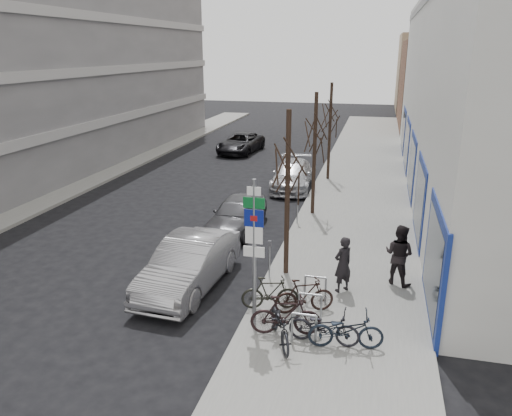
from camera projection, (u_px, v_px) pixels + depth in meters
The scene contains 25 objects.
ground at pixel (171, 319), 13.95m from camera, with size 120.00×120.00×0.00m, color black.
sidewalk_east at pixel (355, 218), 22.14m from camera, with size 5.00×70.00×0.15m, color slate.
sidewalk_west at pixel (50, 194), 25.69m from camera, with size 3.00×70.00×0.15m, color slate.
brick_building_far at pixel (467, 85), 46.75m from camera, with size 12.00×14.00×8.00m, color brown.
tan_building_far at pixel (453, 73), 60.36m from camera, with size 13.00×12.00×9.00m, color #937A5B.
highway_sign_pole at pixel (254, 246), 12.64m from camera, with size 0.55×0.10×4.20m.
bike_rack at pixel (310, 304), 13.43m from camera, with size 0.66×2.26×0.83m.
tree_near at pixel (288, 155), 15.34m from camera, with size 1.80×1.80×5.50m.
tree_mid at pixel (315, 125), 21.35m from camera, with size 1.80×1.80×5.50m.
tree_far at pixel (331, 109), 27.36m from camera, with size 1.80×1.80×5.50m.
meter_front at pixel (270, 255), 15.95m from camera, with size 0.10×0.08×1.27m.
meter_mid at pixel (297, 206), 21.04m from camera, with size 0.10×0.08×1.27m.
meter_back at pixel (315, 175), 26.12m from camera, with size 0.10×0.08×1.27m.
bike_near_left at pixel (280, 322), 12.44m from camera, with size 0.57×1.89×1.15m, color black.
bike_near_right at pixel (286, 315), 12.78m from camera, with size 0.55×1.84×1.12m, color black.
bike_mid_curb at pixel (346, 327), 12.20m from camera, with size 0.56×1.86×1.13m, color black.
bike_mid_inner at pixel (270, 293), 14.08m from camera, with size 0.49×1.65×1.00m, color black.
bike_far_curb at pixel (324, 324), 12.41m from camera, with size 0.54×1.78×1.09m, color black.
bike_far_inner at pixel (304, 295), 13.88m from camera, with size 0.51×1.72×1.05m, color black.
parked_car_front at pixel (189, 264), 15.58m from camera, with size 1.70×4.89×1.61m, color #A5A4A9.
parked_car_mid at pixel (237, 214), 20.61m from camera, with size 1.70×4.22×1.44m, color #4B4B50.
parked_car_back at pixel (292, 175), 26.93m from camera, with size 2.05×5.03×1.46m, color #AFAFB4.
lane_car at pixel (241, 143), 36.25m from camera, with size 2.33×5.06×1.41m, color black.
pedestrian_near at pixel (343, 264), 15.03m from camera, with size 0.64×0.42×1.75m, color black.
pedestrian_far at pixel (399, 254), 15.50m from camera, with size 0.72×0.49×1.96m, color black.
Camera 1 is at (5.27, -11.41, 7.21)m, focal length 35.00 mm.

